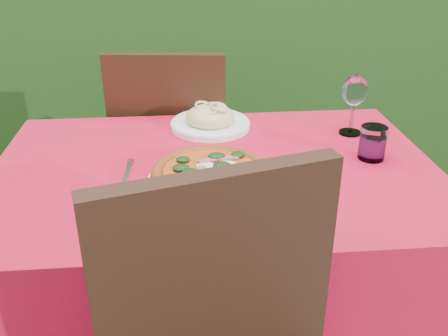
{
  "coord_description": "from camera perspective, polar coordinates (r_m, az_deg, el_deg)",
  "views": [
    {
      "loc": [
        -0.09,
        -1.26,
        1.37
      ],
      "look_at": [
        0.02,
        -0.05,
        0.77
      ],
      "focal_mm": 40.0,
      "sensor_mm": 36.0,
      "label": 1
    }
  ],
  "objects": [
    {
      "name": "hedge",
      "position": [
        2.85,
        -3.48,
        17.15
      ],
      "size": [
        3.2,
        0.55,
        1.78
      ],
      "color": "black",
      "rests_on": "ground"
    },
    {
      "name": "dining_table",
      "position": [
        1.49,
        -0.95,
        -5.1
      ],
      "size": [
        1.26,
        0.86,
        0.75
      ],
      "color": "#492E17",
      "rests_on": "ground"
    },
    {
      "name": "chair_far",
      "position": [
        2.02,
        -5.96,
        2.19
      ],
      "size": [
        0.48,
        0.48,
        0.96
      ],
      "rotation": [
        0.0,
        0.0,
        3.03
      ],
      "color": "black",
      "rests_on": "ground"
    },
    {
      "name": "pizza_plate",
      "position": [
        1.3,
        -1.56,
        -0.94
      ],
      "size": [
        0.33,
        0.33,
        0.06
      ],
      "rotation": [
        0.0,
        0.0,
        0.03
      ],
      "color": "white",
      "rests_on": "dining_table"
    },
    {
      "name": "pasta_plate",
      "position": [
        1.68,
        -1.58,
        5.52
      ],
      "size": [
        0.27,
        0.27,
        0.08
      ],
      "rotation": [
        0.0,
        0.0,
        -0.29
      ],
      "color": "white",
      "rests_on": "dining_table"
    },
    {
      "name": "water_glass",
      "position": [
        1.51,
        16.6,
        2.59
      ],
      "size": [
        0.08,
        0.08,
        0.1
      ],
      "color": "white",
      "rests_on": "dining_table"
    },
    {
      "name": "wine_glass",
      "position": [
        1.64,
        14.7,
        8.29
      ],
      "size": [
        0.08,
        0.08,
        0.2
      ],
      "color": "silver",
      "rests_on": "dining_table"
    },
    {
      "name": "fork",
      "position": [
        1.4,
        -11.04,
        -0.58
      ],
      "size": [
        0.03,
        0.16,
        0.0
      ],
      "primitive_type": "cube",
      "rotation": [
        0.0,
        0.0,
        -0.06
      ],
      "color": "silver",
      "rests_on": "dining_table"
    }
  ]
}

